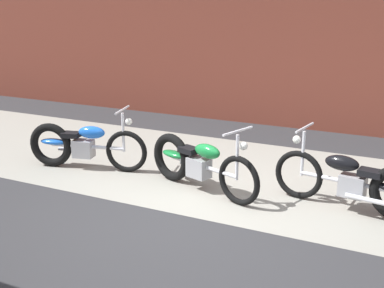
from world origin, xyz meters
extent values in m
plane|color=#2D2D30|center=(0.00, 0.00, 0.00)|extent=(80.00, 80.00, 0.00)
cube|color=gray|center=(0.00, 1.75, 0.00)|extent=(36.00, 3.50, 0.01)
torus|color=black|center=(-1.57, 1.07, 0.34)|extent=(0.68, 0.23, 0.68)
torus|color=black|center=(-2.83, 0.77, 0.36)|extent=(0.74, 0.29, 0.73)
cylinder|color=silver|center=(-2.20, 0.92, 0.38)|extent=(1.22, 0.34, 0.06)
cube|color=#99999E|center=(-2.28, 0.90, 0.34)|extent=(0.36, 0.29, 0.28)
ellipsoid|color=blue|center=(-2.12, 0.94, 0.62)|extent=(0.47, 0.29, 0.20)
ellipsoid|color=blue|center=(-2.78, 0.78, 0.42)|extent=(0.47, 0.28, 0.10)
cube|color=black|center=(-2.47, 0.85, 0.56)|extent=(0.32, 0.26, 0.08)
cylinder|color=silver|center=(-1.61, 1.06, 0.65)|extent=(0.05, 0.05, 0.62)
cylinder|color=silver|center=(-1.61, 1.06, 1.01)|extent=(0.16, 0.57, 0.03)
sphere|color=white|center=(-1.51, 1.08, 0.83)|extent=(0.11, 0.11, 0.11)
cylinder|color=silver|center=(-2.55, 0.99, 0.26)|extent=(0.55, 0.18, 0.06)
torus|color=black|center=(0.48, 0.63, 0.34)|extent=(0.67, 0.30, 0.68)
torus|color=black|center=(-0.75, 1.05, 0.36)|extent=(0.73, 0.36, 0.73)
cylinder|color=silver|center=(-0.14, 0.84, 0.38)|extent=(1.19, 0.45, 0.06)
cube|color=#99999E|center=(-0.21, 0.87, 0.34)|extent=(0.37, 0.31, 0.28)
ellipsoid|color=#197A38|center=(-0.06, 0.82, 0.62)|extent=(0.48, 0.32, 0.20)
ellipsoid|color=#197A38|center=(-0.71, 1.04, 0.42)|extent=(0.47, 0.31, 0.10)
cube|color=black|center=(-0.40, 0.93, 0.56)|extent=(0.33, 0.28, 0.08)
cylinder|color=silver|center=(0.44, 0.65, 0.65)|extent=(0.06, 0.06, 0.62)
cylinder|color=silver|center=(0.44, 0.65, 1.01)|extent=(0.22, 0.56, 0.03)
sphere|color=white|center=(0.53, 0.61, 0.83)|extent=(0.11, 0.11, 0.11)
cylinder|color=silver|center=(-0.39, 1.09, 0.26)|extent=(0.54, 0.23, 0.06)
torus|color=black|center=(1.14, 1.20, 0.34)|extent=(0.68, 0.19, 0.68)
cylinder|color=silver|center=(1.78, 1.09, 0.38)|extent=(1.23, 0.25, 0.06)
cube|color=#99999E|center=(1.86, 1.08, 0.34)|extent=(0.35, 0.27, 0.28)
ellipsoid|color=black|center=(1.70, 1.11, 0.62)|extent=(0.46, 0.26, 0.20)
cube|color=black|center=(2.05, 1.05, 0.56)|extent=(0.31, 0.24, 0.08)
cylinder|color=silver|center=(1.17, 1.19, 0.65)|extent=(0.05, 0.05, 0.62)
cylinder|color=silver|center=(1.17, 1.19, 1.01)|extent=(0.12, 0.58, 0.03)
sphere|color=white|center=(1.08, 1.21, 0.83)|extent=(0.11, 0.11, 0.11)
cylinder|color=silver|center=(2.07, 0.90, 0.26)|extent=(0.55, 0.15, 0.06)
camera|label=1|loc=(2.45, -4.92, 2.59)|focal=44.40mm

